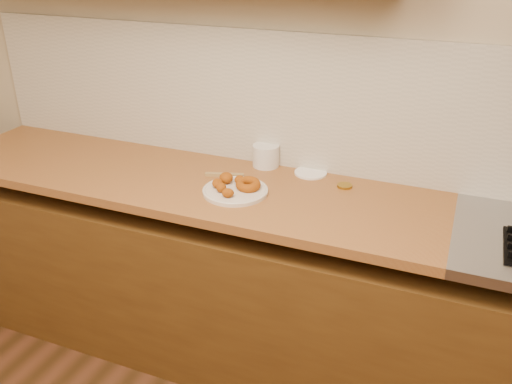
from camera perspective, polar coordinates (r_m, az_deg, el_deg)
wall_back at (r=2.30m, az=9.64°, el=12.32°), size 4.00×0.02×2.70m
base_cabinet at (r=2.44m, az=6.24°, el=-11.86°), size 3.60×0.60×0.77m
butcher_block at (r=2.41m, az=-8.19°, el=1.17°), size 2.30×0.62×0.04m
backsplash at (r=2.33m, az=9.30°, el=8.67°), size 3.60×0.02×0.60m
donut_plate at (r=2.23m, az=-2.19°, el=0.11°), size 0.27×0.27×0.02m
ring_donut at (r=2.22m, az=-0.85°, el=0.81°), size 0.15×0.15×0.05m
fried_dough_chunks at (r=2.23m, az=-3.17°, el=0.98°), size 0.14×0.19×0.05m
plastic_tub at (r=2.47m, az=1.05°, el=3.86°), size 0.14×0.14×0.10m
tub_lid at (r=2.41m, az=5.77°, el=2.02°), size 0.16×0.16×0.01m
brass_jar_lid at (r=2.31m, az=9.31°, el=0.65°), size 0.08×0.08×0.01m
wooden_utensil at (r=2.38m, az=-3.35°, el=1.83°), size 0.17×0.07×0.01m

